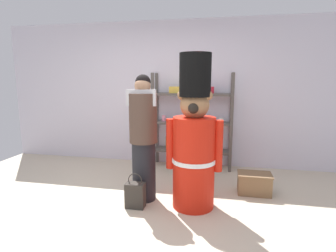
{
  "coord_description": "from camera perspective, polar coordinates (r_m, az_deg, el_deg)",
  "views": [
    {
      "loc": [
        0.95,
        -2.71,
        1.57
      ],
      "look_at": [
        0.31,
        0.49,
        1.0
      ],
      "focal_mm": 28.73,
      "sensor_mm": 36.0,
      "label": 1
    }
  ],
  "objects": [
    {
      "name": "ground_plane",
      "position": [
        3.27,
        -7.45,
        -18.84
      ],
      "size": [
        6.4,
        6.4,
        0.0
      ],
      "primitive_type": "plane",
      "color": "beige"
    },
    {
      "name": "display_crate",
      "position": [
        3.99,
        17.82,
        -11.5
      ],
      "size": [
        0.46,
        0.31,
        0.29
      ],
      "color": "brown",
      "rests_on": "ground_plane"
    },
    {
      "name": "shopping_bag",
      "position": [
        3.44,
        -6.96,
        -14.29
      ],
      "size": [
        0.23,
        0.15,
        0.44
      ],
      "color": "#332D28",
      "rests_on": "ground_plane"
    },
    {
      "name": "merchandise_shelf",
      "position": [
        4.77,
        5.03,
        1.07
      ],
      "size": [
        1.4,
        0.35,
        1.68
      ],
      "color": "#4C4742",
      "rests_on": "ground_plane"
    },
    {
      "name": "person_shopper",
      "position": [
        3.45,
        -5.23,
        -2.43
      ],
      "size": [
        0.37,
        0.36,
        1.63
      ],
      "color": "black",
      "rests_on": "ground_plane"
    },
    {
      "name": "back_wall",
      "position": [
        5.01,
        0.36,
        6.84
      ],
      "size": [
        6.4,
        0.12,
        2.6
      ],
      "primitive_type": "cube",
      "color": "silver",
      "rests_on": "ground_plane"
    },
    {
      "name": "teddy_bear_guard",
      "position": [
        3.26,
        5.54,
        -3.56
      ],
      "size": [
        0.69,
        0.53,
        1.87
      ],
      "color": "red",
      "rests_on": "ground_plane"
    }
  ]
}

